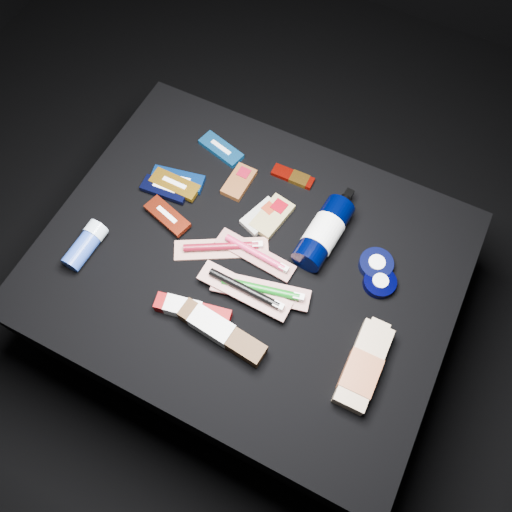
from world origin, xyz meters
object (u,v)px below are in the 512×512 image
at_px(lotion_bottle, 324,233).
at_px(deodorant_stick, 86,245).
at_px(bodywash_bottle, 363,367).
at_px(toothpaste_carton_red, 190,310).

relative_size(lotion_bottle, deodorant_stick, 1.95).
height_order(lotion_bottle, bodywash_bottle, lotion_bottle).
bearing_deg(lotion_bottle, deodorant_stick, -145.79).
xyz_separation_m(lotion_bottle, deodorant_stick, (-0.50, -0.28, -0.01)).
xyz_separation_m(lotion_bottle, toothpaste_carton_red, (-0.20, -0.30, -0.02)).
distance_m(lotion_bottle, deodorant_stick, 0.57).
bearing_deg(toothpaste_carton_red, deodorant_stick, 163.04).
bearing_deg(lotion_bottle, toothpaste_carton_red, -117.62).
height_order(lotion_bottle, toothpaste_carton_red, lotion_bottle).
bearing_deg(bodywash_bottle, toothpaste_carton_red, -173.19).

